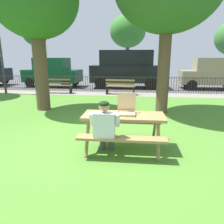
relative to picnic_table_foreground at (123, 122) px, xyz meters
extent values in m
cube|color=#4E852D|center=(-0.64, 2.12, -0.61)|extent=(28.00, 11.66, 0.02)
cube|color=gray|center=(-0.64, 7.25, -0.60)|extent=(28.00, 1.40, 0.01)
cube|color=#515154|center=(-0.64, 11.73, -0.60)|extent=(28.00, 7.57, 0.01)
cube|color=#957A4A|center=(0.00, 0.00, 0.14)|extent=(1.81, 0.78, 0.06)
cube|color=#957A4A|center=(0.01, -0.60, -0.16)|extent=(1.80, 0.30, 0.05)
cube|color=#957A4A|center=(-0.01, 0.60, -0.16)|extent=(1.80, 0.30, 0.05)
cylinder|color=#957A4A|center=(-0.73, -0.42, -0.24)|extent=(0.08, 0.43, 0.74)
cylinder|color=#957A4A|center=(-0.74, 0.40, -0.24)|extent=(0.08, 0.43, 0.74)
cylinder|color=#957A4A|center=(0.74, -0.40, -0.24)|extent=(0.08, 0.43, 0.74)
cylinder|color=#957A4A|center=(0.73, 0.42, -0.24)|extent=(0.08, 0.43, 0.74)
cube|color=tan|center=(0.05, 0.00, 0.18)|extent=(0.41, 0.41, 0.01)
cube|color=silver|center=(0.05, 0.00, 0.19)|extent=(0.38, 0.38, 0.00)
cube|color=tan|center=(0.05, -0.19, 0.21)|extent=(0.41, 0.01, 0.04)
cube|color=tan|center=(0.05, 0.20, 0.21)|extent=(0.41, 0.01, 0.04)
cube|color=tan|center=(-0.14, 0.00, 0.21)|extent=(0.01, 0.41, 0.04)
cube|color=tan|center=(0.25, 0.00, 0.21)|extent=(0.01, 0.41, 0.04)
cube|color=tan|center=(0.05, 0.22, 0.43)|extent=(0.41, 0.06, 0.41)
cylinder|color=tan|center=(0.05, 0.00, 0.19)|extent=(0.35, 0.35, 0.01)
cylinder|color=#F4D26D|center=(0.05, 0.00, 0.20)|extent=(0.32, 0.32, 0.00)
pyramid|color=#E8C449|center=(0.44, 0.11, 0.18)|extent=(0.26, 0.22, 0.01)
cube|color=tan|center=(0.33, 0.13, 0.18)|extent=(0.07, 0.20, 0.02)
cylinder|color=#474747|center=(-0.45, -0.19, -0.38)|extent=(0.12, 0.12, 0.44)
cylinder|color=#474747|center=(-0.44, -0.40, -0.13)|extent=(0.16, 0.42, 0.15)
cylinder|color=#474747|center=(-0.25, -0.18, -0.38)|extent=(0.12, 0.12, 0.44)
cylinder|color=#474747|center=(-0.24, -0.39, -0.13)|extent=(0.16, 0.42, 0.15)
cube|color=silver|center=(-0.34, -0.60, 0.10)|extent=(0.42, 0.23, 0.52)
cylinder|color=silver|center=(-0.60, -0.56, 0.21)|extent=(0.09, 0.21, 0.31)
cylinder|color=silver|center=(-0.08, -0.55, 0.21)|extent=(0.09, 0.21, 0.31)
sphere|color=tan|center=(-0.34, -0.58, 0.48)|extent=(0.21, 0.21, 0.21)
ellipsoid|color=black|center=(-0.34, -0.59, 0.53)|extent=(0.21, 0.20, 0.12)
cylinder|color=#2D2823|center=(-0.64, 7.95, 0.28)|extent=(18.54, 0.03, 0.03)
cylinder|color=#2D2823|center=(-0.64, 7.95, -0.45)|extent=(18.54, 0.03, 0.03)
cylinder|color=#2D2823|center=(-8.29, 7.95, -0.12)|extent=(0.02, 0.02, 0.95)
cylinder|color=#2D2823|center=(-8.15, 7.95, -0.12)|extent=(0.02, 0.02, 0.95)
cylinder|color=#2D2823|center=(-8.01, 7.95, -0.12)|extent=(0.02, 0.02, 0.95)
cylinder|color=#2D2823|center=(-7.87, 7.95, -0.12)|extent=(0.02, 0.02, 0.95)
cylinder|color=#2D2823|center=(-7.73, 7.95, -0.12)|extent=(0.02, 0.02, 0.95)
cylinder|color=#2D2823|center=(-7.59, 7.95, -0.12)|extent=(0.02, 0.02, 0.95)
cylinder|color=#2D2823|center=(-7.45, 7.95, -0.12)|extent=(0.02, 0.02, 0.95)
cylinder|color=#2D2823|center=(-7.31, 7.95, -0.12)|extent=(0.02, 0.02, 0.95)
cylinder|color=#2D2823|center=(-7.17, 7.95, -0.12)|extent=(0.02, 0.02, 0.95)
cylinder|color=#2D2823|center=(-7.03, 7.95, -0.12)|extent=(0.02, 0.02, 0.95)
cylinder|color=#2D2823|center=(-6.88, 7.95, -0.12)|extent=(0.02, 0.02, 0.95)
cylinder|color=#2D2823|center=(-6.74, 7.95, -0.12)|extent=(0.02, 0.02, 0.95)
cylinder|color=#2D2823|center=(-6.60, 7.95, -0.12)|extent=(0.02, 0.02, 0.95)
cylinder|color=#2D2823|center=(-6.46, 7.95, -0.12)|extent=(0.02, 0.02, 0.95)
cylinder|color=#2D2823|center=(-6.32, 7.95, -0.12)|extent=(0.02, 0.02, 0.95)
cylinder|color=#2D2823|center=(-6.18, 7.95, -0.12)|extent=(0.02, 0.02, 0.95)
cylinder|color=#2D2823|center=(-6.04, 7.95, -0.12)|extent=(0.02, 0.02, 0.95)
cylinder|color=#2D2823|center=(-5.90, 7.95, -0.12)|extent=(0.02, 0.02, 0.95)
cylinder|color=#2D2823|center=(-5.76, 7.95, -0.12)|extent=(0.02, 0.02, 0.95)
cylinder|color=#2D2823|center=(-5.62, 7.95, -0.12)|extent=(0.02, 0.02, 0.95)
cylinder|color=#2D2823|center=(-5.48, 7.95, -0.12)|extent=(0.02, 0.02, 0.95)
cylinder|color=#2D2823|center=(-5.34, 7.95, -0.12)|extent=(0.02, 0.02, 0.95)
cylinder|color=#2D2823|center=(-5.20, 7.95, -0.12)|extent=(0.02, 0.02, 0.95)
cylinder|color=#2D2823|center=(-5.06, 7.95, -0.12)|extent=(0.02, 0.02, 0.95)
cylinder|color=#2D2823|center=(-4.92, 7.95, -0.12)|extent=(0.02, 0.02, 0.95)
cylinder|color=#2D2823|center=(-4.78, 7.95, -0.12)|extent=(0.02, 0.02, 0.95)
cylinder|color=#2D2823|center=(-4.64, 7.95, -0.12)|extent=(0.02, 0.02, 0.95)
cylinder|color=#2D2823|center=(-4.50, 7.95, -0.12)|extent=(0.02, 0.02, 0.95)
cylinder|color=#2D2823|center=(-4.36, 7.95, -0.12)|extent=(0.02, 0.02, 0.95)
cylinder|color=#2D2823|center=(-4.22, 7.95, -0.12)|extent=(0.02, 0.02, 0.95)
cylinder|color=#2D2823|center=(-4.08, 7.95, -0.12)|extent=(0.02, 0.02, 0.95)
cylinder|color=#2D2823|center=(-3.94, 7.95, -0.12)|extent=(0.02, 0.02, 0.95)
cylinder|color=#2D2823|center=(-3.80, 7.95, -0.12)|extent=(0.02, 0.02, 0.95)
cylinder|color=#2D2823|center=(-3.65, 7.95, -0.12)|extent=(0.02, 0.02, 0.95)
cylinder|color=#2D2823|center=(-3.51, 7.95, -0.12)|extent=(0.02, 0.02, 0.95)
cylinder|color=#2D2823|center=(-3.37, 7.95, -0.12)|extent=(0.02, 0.02, 0.95)
cylinder|color=#2D2823|center=(-3.23, 7.95, -0.12)|extent=(0.02, 0.02, 0.95)
cylinder|color=#2D2823|center=(-3.09, 7.95, -0.12)|extent=(0.02, 0.02, 0.95)
cylinder|color=#2D2823|center=(-2.95, 7.95, -0.12)|extent=(0.02, 0.02, 0.95)
cylinder|color=#2D2823|center=(-2.81, 7.95, -0.12)|extent=(0.02, 0.02, 0.95)
cylinder|color=#2D2823|center=(-2.67, 7.95, -0.12)|extent=(0.02, 0.02, 0.95)
cylinder|color=#2D2823|center=(-2.53, 7.95, -0.12)|extent=(0.02, 0.02, 0.95)
cylinder|color=#2D2823|center=(-2.39, 7.95, -0.12)|extent=(0.02, 0.02, 0.95)
cylinder|color=#2D2823|center=(-2.25, 7.95, -0.12)|extent=(0.02, 0.02, 0.95)
cylinder|color=#2D2823|center=(-2.11, 7.95, -0.12)|extent=(0.02, 0.02, 0.95)
cylinder|color=#2D2823|center=(-1.97, 7.95, -0.12)|extent=(0.02, 0.02, 0.95)
cylinder|color=#2D2823|center=(-1.83, 7.95, -0.12)|extent=(0.02, 0.02, 0.95)
cylinder|color=#2D2823|center=(-1.69, 7.95, -0.12)|extent=(0.02, 0.02, 0.95)
cylinder|color=#2D2823|center=(-1.55, 7.95, -0.12)|extent=(0.02, 0.02, 0.95)
cylinder|color=#2D2823|center=(-1.41, 7.95, -0.12)|extent=(0.02, 0.02, 0.95)
cylinder|color=#2D2823|center=(-1.27, 7.95, -0.12)|extent=(0.02, 0.02, 0.95)
cylinder|color=#2D2823|center=(-1.13, 7.95, -0.12)|extent=(0.02, 0.02, 0.95)
cylinder|color=#2D2823|center=(-0.99, 7.95, -0.12)|extent=(0.02, 0.02, 0.95)
cylinder|color=#2D2823|center=(-0.85, 7.95, -0.12)|extent=(0.02, 0.02, 0.95)
cylinder|color=#2D2823|center=(-0.71, 7.95, -0.12)|extent=(0.02, 0.02, 0.95)
cylinder|color=#2D2823|center=(-0.57, 7.95, -0.12)|extent=(0.02, 0.02, 0.95)
cylinder|color=#2D2823|center=(-0.42, 7.95, -0.12)|extent=(0.02, 0.02, 0.95)
cylinder|color=#2D2823|center=(-0.28, 7.95, -0.12)|extent=(0.02, 0.02, 0.95)
cylinder|color=#2D2823|center=(-0.14, 7.95, -0.12)|extent=(0.02, 0.02, 0.95)
cylinder|color=#2D2823|center=(0.00, 7.95, -0.12)|extent=(0.02, 0.02, 0.95)
cylinder|color=#2D2823|center=(0.14, 7.95, -0.12)|extent=(0.02, 0.02, 0.95)
cylinder|color=#2D2823|center=(0.28, 7.95, -0.12)|extent=(0.02, 0.02, 0.95)
cylinder|color=#2D2823|center=(0.42, 7.95, -0.12)|extent=(0.02, 0.02, 0.95)
cylinder|color=#2D2823|center=(0.56, 7.95, -0.12)|extent=(0.02, 0.02, 0.95)
cylinder|color=#2D2823|center=(0.70, 7.95, -0.12)|extent=(0.02, 0.02, 0.95)
cylinder|color=#2D2823|center=(0.84, 7.95, -0.12)|extent=(0.02, 0.02, 0.95)
cylinder|color=#2D2823|center=(0.98, 7.95, -0.12)|extent=(0.02, 0.02, 0.95)
cylinder|color=#2D2823|center=(1.12, 7.95, -0.12)|extent=(0.02, 0.02, 0.95)
cylinder|color=#2D2823|center=(1.26, 7.95, -0.12)|extent=(0.02, 0.02, 0.95)
cylinder|color=#2D2823|center=(1.40, 7.95, -0.12)|extent=(0.02, 0.02, 0.95)
cylinder|color=#2D2823|center=(1.54, 7.95, -0.12)|extent=(0.02, 0.02, 0.95)
cylinder|color=#2D2823|center=(1.68, 7.95, -0.12)|extent=(0.02, 0.02, 0.95)
cylinder|color=#2D2823|center=(1.82, 7.95, -0.12)|extent=(0.02, 0.02, 0.95)
cylinder|color=#2D2823|center=(1.96, 7.95, -0.12)|extent=(0.02, 0.02, 0.95)
cylinder|color=#2D2823|center=(2.10, 7.95, -0.12)|extent=(0.02, 0.02, 0.95)
cylinder|color=#2D2823|center=(2.24, 7.95, -0.12)|extent=(0.02, 0.02, 0.95)
cylinder|color=#2D2823|center=(2.38, 7.95, -0.12)|extent=(0.02, 0.02, 0.95)
cylinder|color=#2D2823|center=(2.52, 7.95, -0.12)|extent=(0.02, 0.02, 0.95)
cylinder|color=#2D2823|center=(2.66, 7.95, -0.12)|extent=(0.02, 0.02, 0.95)
cylinder|color=#2D2823|center=(2.81, 7.95, -0.12)|extent=(0.02, 0.02, 0.95)
cylinder|color=#2D2823|center=(2.95, 7.95, -0.12)|extent=(0.02, 0.02, 0.95)
cylinder|color=#2D2823|center=(3.09, 7.95, -0.12)|extent=(0.02, 0.02, 0.95)
cylinder|color=#2D2823|center=(3.23, 7.95, -0.12)|extent=(0.02, 0.02, 0.95)
cylinder|color=#2D2823|center=(3.37, 7.95, -0.12)|extent=(0.02, 0.02, 0.95)
cylinder|color=#2D2823|center=(3.51, 7.95, -0.12)|extent=(0.02, 0.02, 0.95)
cylinder|color=#2D2823|center=(3.65, 7.95, -0.12)|extent=(0.02, 0.02, 0.95)
cylinder|color=#2D2823|center=(3.79, 7.95, -0.12)|extent=(0.02, 0.02, 0.95)
cylinder|color=#2D2823|center=(3.93, 7.95, -0.12)|extent=(0.02, 0.02, 0.95)
cylinder|color=#2D2823|center=(4.07, 7.95, -0.12)|extent=(0.02, 0.02, 0.95)
cylinder|color=#2D2823|center=(4.21, 7.95, -0.12)|extent=(0.02, 0.02, 0.95)
cylinder|color=#2D2823|center=(4.35, 7.95, -0.12)|extent=(0.02, 0.02, 0.95)
cylinder|color=#2D2823|center=(4.49, 7.95, -0.12)|extent=(0.02, 0.02, 0.95)
cylinder|color=#2D2823|center=(4.63, 7.95, -0.12)|extent=(0.02, 0.02, 0.95)
cylinder|color=#2D2823|center=(4.77, 7.95, -0.12)|extent=(0.02, 0.02, 0.95)
cylinder|color=#2D2823|center=(4.91, 7.95, -0.12)|extent=(0.02, 0.02, 0.95)
cylinder|color=#2D2823|center=(5.05, 7.95, -0.12)|extent=(0.02, 0.02, 0.95)
cube|color=brown|center=(-4.25, 7.32, -0.16)|extent=(1.60, 0.12, 0.04)
cube|color=brown|center=(-4.25, 7.18, -0.16)|extent=(1.60, 0.12, 0.04)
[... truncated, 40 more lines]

